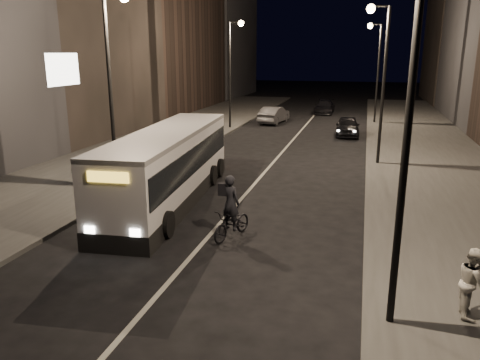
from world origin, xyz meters
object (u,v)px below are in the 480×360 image
Objects in this scene: streetlight_left_near at (114,67)px; streetlight_right_mid at (380,64)px; streetlight_right_near at (398,82)px; cyclist_on_bicycle at (232,217)px; car_far at (324,107)px; pedestrian_woman at (473,282)px; car_near at (348,126)px; streetlight_right_far at (376,60)px; car_mid at (274,115)px; streetlight_left_far at (233,60)px; city_bus at (169,163)px.

streetlight_right_mid is at bearing 36.88° from streetlight_left_near.
streetlight_right_near is 16.00m from streetlight_right_mid.
cyclist_on_bicycle is 0.50× the size of car_far.
car_near is (-3.74, 24.62, -0.27)m from pedestrian_woman.
streetlight_right_near is at bearing 110.55° from pedestrian_woman.
streetlight_right_far is 28.68m from cyclist_on_bicycle.
car_near is 8.05m from car_mid.
car_far is (-4.53, 22.10, -4.72)m from streetlight_right_mid.
streetlight_left_far is 28.63m from pedestrian_woman.
car_mid is at bearing 85.25° from city_bus.
streetlight_right_mid is 1.00× the size of streetlight_left_far.
streetlight_right_near reaches higher than car_mid.
cyclist_on_bicycle reaches higher than pedestrian_woman.
car_near is at bearing 62.73° from streetlight_left_near.
city_bus is at bearing -108.16° from streetlight_right_far.
car_far is at bearing 99.45° from car_near.
streetlight_left_near reaches higher than cyclist_on_bicycle.
streetlight_right_far is at bearing 100.09° from cyclist_on_bicycle.
streetlight_left_near is 18.00m from streetlight_left_far.
car_mid is 1.00× the size of car_far.
cyclist_on_bicycle is (6.12, -21.94, -4.63)m from streetlight_left_far.
streetlight_left_far is at bearing 112.30° from streetlight_right_near.
streetlight_right_near is 1.84× the size of car_far.
streetlight_left_near is at bearing -113.96° from streetlight_right_far.
cyclist_on_bicycle reaches higher than car_near.
cyclist_on_bicycle is at bearing -47.15° from city_bus.
streetlight_right_mid is 13.59m from cyclist_on_bicycle.
streetlight_right_mid is 16.04m from pedestrian_woman.
streetlight_left_near is 20.04m from car_near.
car_far is (0.01, 34.04, -0.09)m from cyclist_on_bicycle.
cyclist_on_bicycle is 26.34m from car_mid.
car_far is (-4.53, 6.10, -4.72)m from streetlight_right_far.
streetlight_right_near is at bearing 113.00° from car_mid.
city_bus is 2.50× the size of car_far.
streetlight_right_far is 26.28m from city_bus.
streetlight_right_near is 13.33m from streetlight_left_near.
car_far is at bearing 101.59° from streetlight_right_mid.
city_bus is (2.56, -18.71, -3.76)m from streetlight_left_far.
streetlight_left_near is 3.70× the size of cyclist_on_bicycle.
streetlight_left_near is (-10.66, -24.00, 0.00)m from streetlight_right_far.
streetlight_left_far is 10.10m from car_near.
streetlight_right_near is at bearing -90.00° from streetlight_right_mid.
streetlight_left_near is (-10.66, 8.00, 0.00)m from streetlight_right_near.
streetlight_right_near reaches higher than car_far.
car_mid is 8.75m from car_far.
car_mid is (-0.07, 22.86, -0.87)m from city_bus.
car_mid is at bearing -113.85° from car_far.
car_mid is (-8.17, -1.86, -4.64)m from streetlight_right_far.
streetlight_right_near is 1.00× the size of streetlight_left_far.
streetlight_right_near reaches higher than pedestrian_woman.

